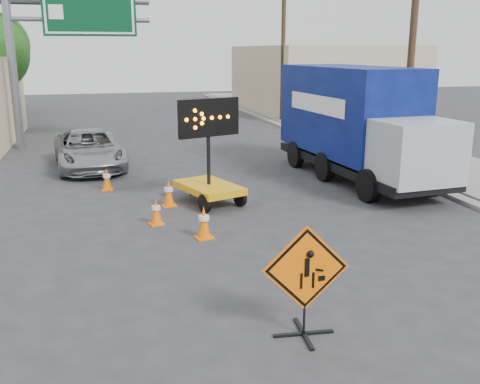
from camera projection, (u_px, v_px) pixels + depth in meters
name	position (u px, v px, depth m)	size (l,w,h in m)	color
ground	(297.00, 317.00, 8.91)	(100.00, 100.00, 0.00)	#2D2D30
curb_right	(329.00, 145.00, 24.69)	(0.40, 60.00, 0.12)	gray
sidewalk_right	(374.00, 143.00, 25.25)	(4.00, 60.00, 0.15)	gray
building_right_far	(320.00, 78.00, 39.55)	(10.00, 14.00, 4.60)	#C8B390
highway_gantry	(59.00, 32.00, 23.31)	(6.18, 0.38, 6.90)	slate
utility_pole_near	(412.00, 39.00, 19.02)	(1.80, 0.26, 9.00)	#3F2D1B
utility_pole_far	(283.00, 44.00, 32.11)	(1.80, 0.26, 9.00)	#3F2D1B
construction_sign	(305.00, 279.00, 8.11)	(1.36, 0.96, 1.80)	black
arrow_board	(209.00, 181.00, 15.37)	(1.90, 2.42, 3.02)	orange
pickup_truck	(89.00, 149.00, 20.02)	(2.35, 5.09, 1.42)	#A1A3A8
box_truck	(357.00, 129.00, 18.10)	(2.96, 8.10, 3.78)	black
cone_a	(204.00, 222.00, 12.57)	(0.46, 0.46, 0.79)	#FE6B05
cone_b	(156.00, 211.00, 13.58)	(0.41, 0.41, 0.69)	#FE6B05
cone_c	(169.00, 193.00, 15.18)	(0.42, 0.42, 0.77)	#FE6B05
cone_d	(107.00, 179.00, 16.93)	(0.37, 0.37, 0.71)	#FE6B05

